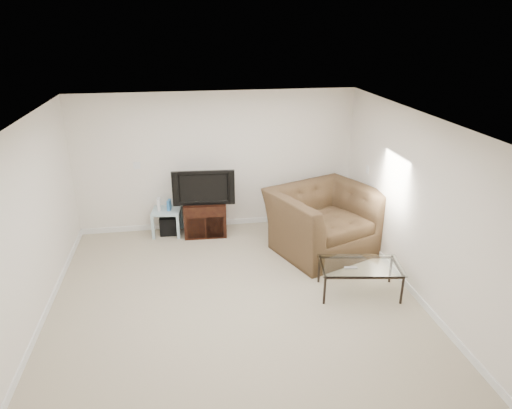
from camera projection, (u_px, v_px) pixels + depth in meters
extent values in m
plane|color=tan|center=(235.00, 298.00, 6.36)|extent=(5.00, 5.00, 0.00)
plane|color=white|center=(231.00, 120.00, 5.43)|extent=(5.00, 5.00, 0.00)
cube|color=silver|center=(217.00, 162.00, 8.19)|extent=(5.00, 0.02, 2.50)
cube|color=silver|center=(28.00, 229.00, 5.52)|extent=(0.02, 5.00, 2.50)
cube|color=silver|center=(413.00, 204.00, 6.28)|extent=(0.02, 5.00, 2.50)
cube|color=white|center=(137.00, 165.00, 7.96)|extent=(0.12, 0.02, 0.12)
cube|color=white|center=(367.00, 170.00, 7.74)|extent=(0.02, 0.09, 0.13)
cube|color=white|center=(369.00, 228.00, 7.82)|extent=(0.02, 0.08, 0.12)
cube|color=black|center=(205.00, 208.00, 8.08)|extent=(0.41, 0.30, 0.06)
imported|color=black|center=(204.00, 186.00, 7.93)|extent=(1.01, 0.26, 0.62)
cube|color=black|center=(169.00, 224.00, 8.27)|extent=(0.34, 0.34, 0.33)
cube|color=white|center=(159.00, 204.00, 8.07)|extent=(0.06, 0.16, 0.22)
cube|color=#337FCC|center=(169.00, 205.00, 8.08)|extent=(0.08, 0.15, 0.19)
imported|color=brown|center=(324.00, 211.00, 7.48)|extent=(1.89, 1.57, 1.41)
cube|color=#B2B2B7|center=(351.00, 268.00, 6.24)|extent=(0.18, 0.07, 0.02)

